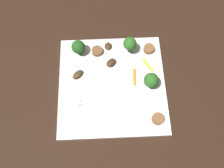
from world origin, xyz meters
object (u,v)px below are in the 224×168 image
(broccoli_floret_1, at_px, (130,44))
(sausage_slice_2, at_px, (149,49))
(mushroom_0, at_px, (112,63))
(pepper_strip_0, at_px, (148,65))
(sausage_slice_0, at_px, (158,119))
(pepper_strip_1, at_px, (134,77))
(plate, at_px, (112,85))
(broccoli_floret_2, at_px, (78,47))
(mushroom_1, at_px, (78,75))
(sausage_slice_1, at_px, (97,51))
(fork, at_px, (97,105))
(broccoli_floret_0, at_px, (151,80))
(mushroom_2, at_px, (108,46))

(broccoli_floret_1, xyz_separation_m, sausage_slice_2, (-0.05, -0.00, -0.03))
(mushroom_0, height_order, pepper_strip_0, mushroom_0)
(sausage_slice_0, xyz_separation_m, pepper_strip_1, (0.05, -0.11, -0.00))
(plate, distance_m, sausage_slice_0, 0.14)
(plate, xyz_separation_m, broccoli_floret_2, (0.08, -0.09, 0.03))
(mushroom_1, distance_m, pepper_strip_1, 0.14)
(broccoli_floret_2, bearing_deg, sausage_slice_1, 178.59)
(sausage_slice_1, bearing_deg, fork, 88.54)
(pepper_strip_0, distance_m, pepper_strip_1, 0.05)
(broccoli_floret_0, bearing_deg, sausage_slice_0, 96.59)
(sausage_slice_2, bearing_deg, mushroom_2, -7.44)
(broccoli_floret_0, distance_m, broccoli_floret_1, 0.11)
(fork, xyz_separation_m, broccoli_floret_1, (-0.09, -0.15, 0.03))
(broccoli_floret_2, height_order, sausage_slice_0, broccoli_floret_2)
(sausage_slice_0, bearing_deg, pepper_strip_1, -67.32)
(broccoli_floret_1, bearing_deg, pepper_strip_1, 96.23)
(fork, bearing_deg, plate, -119.91)
(fork, relative_size, broccoli_floret_0, 3.64)
(broccoli_floret_1, xyz_separation_m, sausage_slice_1, (0.08, 0.00, -0.03))
(mushroom_0, relative_size, mushroom_1, 0.91)
(mushroom_1, height_order, pepper_strip_0, mushroom_1)
(broccoli_floret_1, height_order, sausage_slice_1, broccoli_floret_1)
(broccoli_floret_2, bearing_deg, sausage_slice_2, 179.94)
(plate, distance_m, pepper_strip_0, 0.11)
(fork, distance_m, broccoli_floret_1, 0.18)
(broccoli_floret_2, distance_m, sausage_slice_1, 0.05)
(sausage_slice_0, bearing_deg, broccoli_floret_2, -45.44)
(pepper_strip_1, bearing_deg, broccoli_floret_0, 147.78)
(sausage_slice_0, bearing_deg, broccoli_floret_1, -73.78)
(mushroom_1, bearing_deg, sausage_slice_0, 147.24)
(broccoli_floret_1, relative_size, sausage_slice_1, 1.89)
(plate, xyz_separation_m, pepper_strip_0, (-0.10, -0.05, 0.01))
(broccoli_floret_2, relative_size, pepper_strip_1, 1.03)
(broccoli_floret_0, height_order, broccoli_floret_1, broccoli_floret_1)
(broccoli_floret_0, height_order, pepper_strip_1, broccoli_floret_0)
(broccoli_floret_2, bearing_deg, plate, 131.21)
(broccoli_floret_2, height_order, sausage_slice_2, broccoli_floret_2)
(pepper_strip_0, bearing_deg, sausage_slice_2, -98.12)
(broccoli_floret_0, xyz_separation_m, mushroom_0, (0.09, -0.06, -0.02))
(sausage_slice_1, distance_m, mushroom_1, 0.08)
(fork, height_order, mushroom_1, mushroom_1)
(broccoli_floret_0, xyz_separation_m, broccoli_floret_2, (0.18, -0.10, -0.00))
(fork, bearing_deg, broccoli_floret_0, -154.43)
(plate, distance_m, sausage_slice_2, 0.14)
(broccoli_floret_0, bearing_deg, mushroom_2, -49.07)
(sausage_slice_2, relative_size, mushroom_2, 1.24)
(mushroom_1, bearing_deg, broccoli_floret_2, -93.13)
(sausage_slice_2, bearing_deg, pepper_strip_0, 81.88)
(sausage_slice_1, bearing_deg, pepper_strip_1, 140.33)
(sausage_slice_1, bearing_deg, mushroom_2, -153.00)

